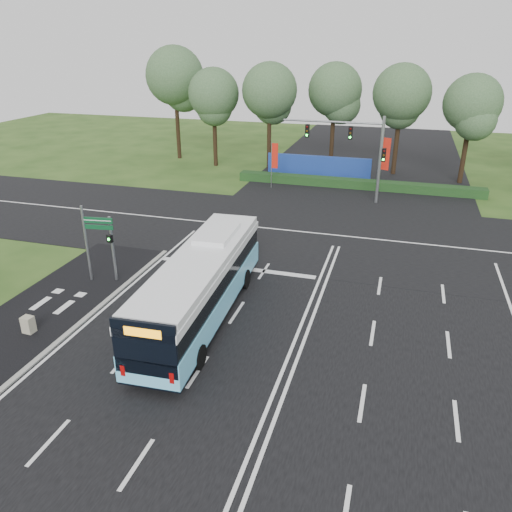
% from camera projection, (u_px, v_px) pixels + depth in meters
% --- Properties ---
extents(ground, '(120.00, 120.00, 0.00)m').
position_uv_depth(ground, '(302.00, 323.00, 23.81)').
color(ground, '#274517').
rests_on(ground, ground).
extents(road_main, '(20.00, 120.00, 0.04)m').
position_uv_depth(road_main, '(302.00, 323.00, 23.80)').
color(road_main, black).
rests_on(road_main, ground).
extents(road_cross, '(120.00, 14.00, 0.05)m').
position_uv_depth(road_cross, '(337.00, 236.00, 34.35)').
color(road_cross, black).
rests_on(road_cross, ground).
extents(bike_path, '(5.00, 18.00, 0.06)m').
position_uv_depth(bike_path, '(39.00, 315.00, 24.41)').
color(bike_path, black).
rests_on(bike_path, ground).
extents(kerb_strip, '(0.25, 18.00, 0.12)m').
position_uv_depth(kerb_strip, '(82.00, 322.00, 23.78)').
color(kerb_strip, gray).
rests_on(kerb_strip, ground).
extents(city_bus, '(3.19, 12.48, 3.55)m').
position_uv_depth(city_bus, '(202.00, 285.00, 23.60)').
color(city_bus, '#6CD1FC').
rests_on(city_bus, ground).
extents(pedestrian_signal, '(0.34, 0.43, 3.78)m').
position_uv_depth(pedestrian_signal, '(112.00, 247.00, 27.16)').
color(pedestrian_signal, gray).
rests_on(pedestrian_signal, ground).
extents(street_sign, '(1.70, 0.33, 4.39)m').
position_uv_depth(street_sign, '(91.00, 235.00, 26.89)').
color(street_sign, gray).
rests_on(street_sign, ground).
extents(utility_cabinet, '(0.54, 0.47, 0.85)m').
position_uv_depth(utility_cabinet, '(28.00, 325.00, 22.84)').
color(utility_cabinet, '#A69F86').
rests_on(utility_cabinet, ground).
extents(banner_flag_left, '(0.61, 0.06, 4.15)m').
position_uv_depth(banner_flag_left, '(274.00, 158.00, 44.33)').
color(banner_flag_left, gray).
rests_on(banner_flag_left, ground).
extents(banner_flag_mid, '(0.70, 0.31, 5.04)m').
position_uv_depth(banner_flag_mid, '(384.00, 158.00, 42.08)').
color(banner_flag_mid, gray).
rests_on(banner_flag_mid, ground).
extents(traffic_light_gantry, '(8.41, 0.28, 7.00)m').
position_uv_depth(traffic_light_gantry, '(359.00, 145.00, 39.92)').
color(traffic_light_gantry, gray).
rests_on(traffic_light_gantry, ground).
extents(hedge, '(22.00, 1.20, 0.80)m').
position_uv_depth(hedge, '(357.00, 184.00, 45.19)').
color(hedge, '#133416').
rests_on(hedge, ground).
extents(blue_hoarding, '(10.00, 0.30, 2.20)m').
position_uv_depth(blue_hoarding, '(318.00, 167.00, 48.15)').
color(blue_hoarding, navy).
rests_on(blue_hoarding, ground).
extents(eucalyptus_row, '(52.97, 8.89, 11.98)m').
position_uv_depth(eucalyptus_row, '(383.00, 93.00, 47.26)').
color(eucalyptus_row, black).
rests_on(eucalyptus_row, ground).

